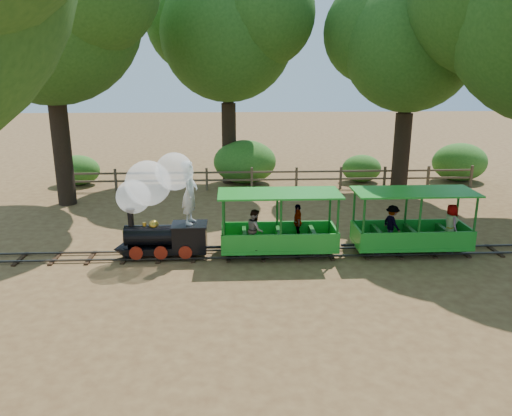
{
  "coord_description": "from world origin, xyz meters",
  "views": [
    {
      "loc": [
        -1.85,
        -13.68,
        5.44
      ],
      "look_at": [
        -1.17,
        0.5,
        1.32
      ],
      "focal_mm": 35.0,
      "sensor_mm": 36.0,
      "label": 1
    }
  ],
  "objects_px": {
    "carriage_rear": "(413,229)",
    "fence": "(274,177)",
    "locomotive": "(158,198)",
    "carriage_front": "(277,231)"
  },
  "relations": [
    {
      "from": "locomotive",
      "to": "carriage_front",
      "type": "relative_size",
      "value": 0.9
    },
    {
      "from": "carriage_front",
      "to": "fence",
      "type": "xyz_separation_m",
      "value": [
        0.58,
        8.02,
        -0.18
      ]
    },
    {
      "from": "fence",
      "to": "carriage_front",
      "type": "bearing_deg",
      "value": -94.17
    },
    {
      "from": "carriage_rear",
      "to": "fence",
      "type": "bearing_deg",
      "value": 113.26
    },
    {
      "from": "carriage_front",
      "to": "carriage_rear",
      "type": "xyz_separation_m",
      "value": [
        4.03,
        0.01,
        0.01
      ]
    },
    {
      "from": "locomotive",
      "to": "fence",
      "type": "distance_m",
      "value": 8.94
    },
    {
      "from": "carriage_rear",
      "to": "fence",
      "type": "height_order",
      "value": "carriage_rear"
    },
    {
      "from": "carriage_rear",
      "to": "fence",
      "type": "distance_m",
      "value": 8.72
    },
    {
      "from": "locomotive",
      "to": "carriage_front",
      "type": "height_order",
      "value": "locomotive"
    },
    {
      "from": "carriage_front",
      "to": "fence",
      "type": "bearing_deg",
      "value": 85.83
    }
  ]
}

